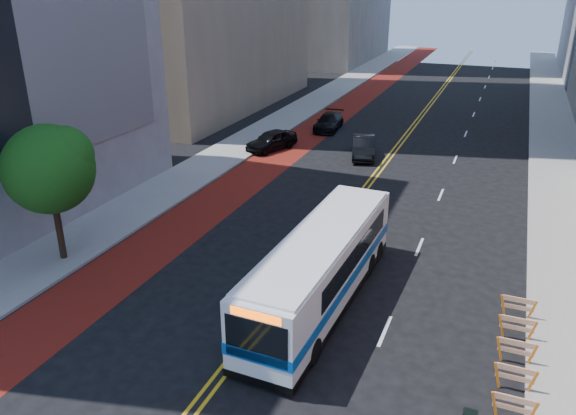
{
  "coord_description": "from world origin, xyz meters",
  "views": [
    {
      "loc": [
        8.18,
        -12.75,
        13.12
      ],
      "look_at": [
        -0.15,
        8.0,
        3.78
      ],
      "focal_mm": 35.0,
      "sensor_mm": 36.0,
      "label": 1
    }
  ],
  "objects_px": {
    "car_a": "(272,140)",
    "car_c": "(329,122)",
    "transit_bus": "(322,266)",
    "street_tree": "(50,166)",
    "car_b": "(363,147)"
  },
  "relations": [
    {
      "from": "transit_bus",
      "to": "street_tree",
      "type": "bearing_deg",
      "value": -173.32
    },
    {
      "from": "car_a",
      "to": "car_c",
      "type": "relative_size",
      "value": 0.94
    },
    {
      "from": "street_tree",
      "to": "car_c",
      "type": "bearing_deg",
      "value": 81.53
    },
    {
      "from": "car_b",
      "to": "car_c",
      "type": "height_order",
      "value": "car_b"
    },
    {
      "from": "street_tree",
      "to": "car_c",
      "type": "distance_m",
      "value": 29.44
    },
    {
      "from": "street_tree",
      "to": "transit_bus",
      "type": "height_order",
      "value": "street_tree"
    },
    {
      "from": "transit_bus",
      "to": "car_a",
      "type": "bearing_deg",
      "value": 120.72
    },
    {
      "from": "car_a",
      "to": "car_b",
      "type": "distance_m",
      "value": 7.36
    },
    {
      "from": "car_c",
      "to": "car_b",
      "type": "bearing_deg",
      "value": -58.45
    },
    {
      "from": "car_a",
      "to": "car_c",
      "type": "height_order",
      "value": "car_a"
    },
    {
      "from": "car_c",
      "to": "car_a",
      "type": "bearing_deg",
      "value": -111.4
    },
    {
      "from": "street_tree",
      "to": "car_b",
      "type": "bearing_deg",
      "value": 67.09
    },
    {
      "from": "transit_bus",
      "to": "car_a",
      "type": "relative_size",
      "value": 2.61
    },
    {
      "from": "car_b",
      "to": "street_tree",
      "type": "bearing_deg",
      "value": -128.37
    },
    {
      "from": "car_c",
      "to": "street_tree",
      "type": "bearing_deg",
      "value": -103.2
    }
  ]
}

